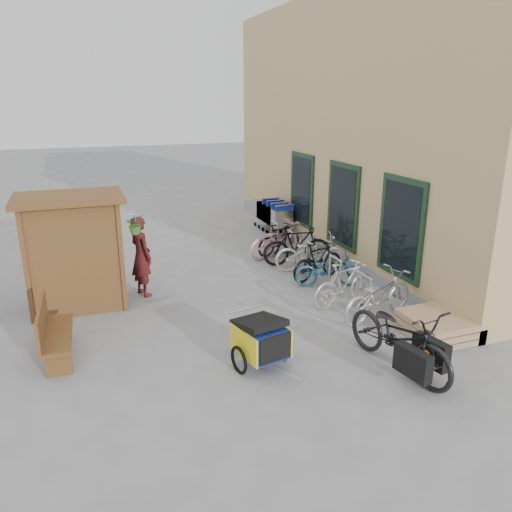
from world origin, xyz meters
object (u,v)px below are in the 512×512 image
object	(u,v)px
bike_1	(344,284)
bike_4	(312,253)
child_trailer	(261,338)
bike_5	(297,245)
pallet_stack	(435,326)
bike_6	(278,240)
kiosk	(68,236)
bike_0	(378,296)
bike_3	(318,261)
bench	(52,331)
person_kiosk	(141,256)
bike_2	(328,270)
shopping_carts	(272,213)
bike_7	(279,239)
cargo_bike	(400,337)

from	to	relation	value
bike_1	bike_4	size ratio (longest dim) A/B	0.87
child_trailer	bike_5	distance (m)	5.35
pallet_stack	child_trailer	xyz separation A→B (m)	(-3.43, 0.14, 0.29)
bike_5	bike_6	size ratio (longest dim) A/B	0.98
bike_4	pallet_stack	bearing A→B (deg)	-156.55
pallet_stack	kiosk	bearing A→B (deg)	148.34
bike_5	bike_0	bearing A→B (deg)	-167.78
bike_3	bench	bearing A→B (deg)	92.62
pallet_stack	bike_6	size ratio (longest dim) A/B	0.64
bike_0	kiosk	bearing A→B (deg)	48.06
person_kiosk	bike_2	size ratio (longest dim) A/B	1.16
shopping_carts	child_trailer	distance (m)	8.70
shopping_carts	bike_3	xyz separation A→B (m)	(-0.64, -4.59, -0.19)
shopping_carts	bike_4	world-z (taller)	shopping_carts
pallet_stack	bike_7	distance (m)	5.81
child_trailer	bike_1	world-z (taller)	bike_1
bike_2	bike_6	world-z (taller)	bike_6
shopping_carts	bike_7	xyz separation A→B (m)	(-0.73, -2.38, -0.21)
bench	child_trailer	world-z (taller)	bench
bike_6	bike_7	size ratio (longest dim) A/B	1.23
person_kiosk	bike_5	world-z (taller)	person_kiosk
bike_1	bike_3	size ratio (longest dim) A/B	1.04
kiosk	person_kiosk	size ratio (longest dim) A/B	1.37
pallet_stack	bike_4	world-z (taller)	bike_4
bike_6	shopping_carts	bearing A→B (deg)	-33.34
bike_0	pallet_stack	bearing A→B (deg)	-168.63
bike_3	bike_5	world-z (taller)	bike_5
kiosk	bike_7	size ratio (longest dim) A/B	1.65
pallet_stack	cargo_bike	bearing A→B (deg)	-150.82
child_trailer	bike_6	xyz separation A→B (m)	(2.57, 5.45, -0.01)
bike_0	bike_3	distance (m)	2.47
kiosk	child_trailer	size ratio (longest dim) A/B	1.59
shopping_carts	bench	bearing A→B (deg)	-135.60
bike_7	bike_2	bearing A→B (deg)	165.93
bike_2	bike_7	distance (m)	2.74
person_kiosk	bike_2	xyz separation A→B (m)	(4.18, -1.00, -0.50)
bike_1	person_kiosk	bearing A→B (deg)	50.19
kiosk	bike_4	size ratio (longest dim) A/B	1.33
kiosk	shopping_carts	distance (m)	7.64
bike_0	bike_5	bearing A→B (deg)	-14.08
person_kiosk	bike_1	distance (m)	4.52
bike_3	bike_7	world-z (taller)	bike_3
child_trailer	shopping_carts	bearing A→B (deg)	54.61
child_trailer	bike_3	xyz separation A→B (m)	(2.79, 3.40, -0.03)
child_trailer	bike_2	distance (m)	4.02
child_trailer	bike_6	size ratio (longest dim) A/B	0.84
bench	bike_4	distance (m)	6.67
bike_1	child_trailer	bearing A→B (deg)	112.57
bike_2	bike_6	distance (m)	2.58
bike_0	bike_6	size ratio (longest dim) A/B	1.01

